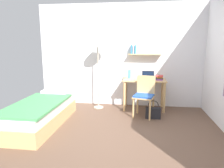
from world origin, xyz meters
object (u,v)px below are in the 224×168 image
at_px(book_stack, 159,78).
at_px(handbag, 153,112).
at_px(desk_chair, 144,94).
at_px(water_bottle, 129,74).
at_px(standing_lamp, 98,46).
at_px(desk, 144,85).
at_px(laptop, 148,77).
at_px(bed, 40,113).

relative_size(book_stack, handbag, 0.63).
height_order(desk_chair, handbag, desk_chair).
height_order(water_bottle, book_stack, water_bottle).
bearing_deg(handbag, standing_lamp, 156.61).
xyz_separation_m(desk, laptop, (0.09, 0.01, 0.20)).
bearing_deg(laptop, water_bottle, 174.65).
bearing_deg(desk, laptop, 4.15).
bearing_deg(standing_lamp, laptop, 3.35).
bearing_deg(book_stack, laptop, 173.98).
xyz_separation_m(desk_chair, book_stack, (0.35, 0.48, 0.30)).
bearing_deg(handbag, book_stack, 75.66).
bearing_deg(desk, bed, -147.63).
relative_size(desk, water_bottle, 4.80).
height_order(laptop, water_bottle, water_bottle).
xyz_separation_m(laptop, handbag, (0.11, -0.65, -0.67)).
height_order(desk_chair, laptop, laptop).
bearing_deg(standing_lamp, bed, -126.80).
bearing_deg(standing_lamp, desk_chair, -21.15).
height_order(bed, book_stack, book_stack).
distance_m(desk, handbag, 0.82).
height_order(bed, standing_lamp, standing_lamp).
height_order(laptop, handbag, laptop).
relative_size(water_bottle, book_stack, 0.85).
distance_m(standing_lamp, book_stack, 1.66).
height_order(desk_chair, book_stack, desk_chair).
distance_m(laptop, book_stack, 0.27).
height_order(desk, desk_chair, desk_chair).
bearing_deg(laptop, desk_chair, -99.74).
relative_size(desk, laptop, 3.38).
bearing_deg(laptop, bed, -148.57).
height_order(desk_chair, standing_lamp, standing_lamp).
distance_m(desk_chair, book_stack, 0.67).
height_order(bed, desk_chair, desk_chair).
height_order(desk, laptop, laptop).
distance_m(bed, standing_lamp, 2.03).
relative_size(standing_lamp, laptop, 5.78).
distance_m(desk_chair, water_bottle, 0.75).
relative_size(desk, book_stack, 4.07).
relative_size(bed, water_bottle, 9.21).
distance_m(bed, desk, 2.47).
bearing_deg(laptop, handbag, -80.61).
bearing_deg(desk_chair, bed, -158.70).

